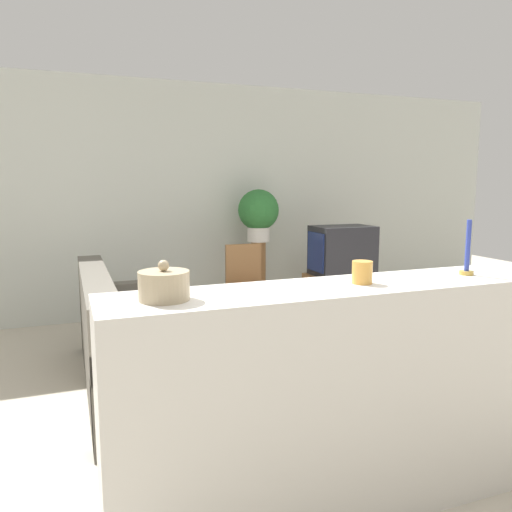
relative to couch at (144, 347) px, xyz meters
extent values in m
plane|color=beige|center=(0.67, -1.39, -0.30)|extent=(14.00, 14.00, 0.00)
cube|color=silver|center=(0.67, 2.04, 1.05)|extent=(9.00, 0.06, 2.70)
cube|color=#605B51|center=(0.05, 0.00, -0.08)|extent=(0.97, 2.09, 0.45)
cube|color=#605B51|center=(-0.33, 0.00, 0.37)|extent=(0.20, 2.09, 0.43)
cube|color=#605B51|center=(0.05, -0.97, 0.01)|extent=(0.97, 0.16, 0.62)
cube|color=#605B51|center=(0.05, 0.97, 0.01)|extent=(0.97, 0.16, 0.62)
cube|color=olive|center=(2.33, 0.99, -0.03)|extent=(0.74, 0.50, 0.54)
cube|color=#232328|center=(2.33, 0.99, 0.51)|extent=(0.65, 0.43, 0.54)
cube|color=navy|center=(2.00, 0.99, 0.51)|extent=(0.02, 0.36, 0.42)
cube|color=olive|center=(1.24, 1.02, 0.15)|extent=(0.44, 0.44, 0.04)
cube|color=olive|center=(1.24, 1.22, 0.39)|extent=(0.40, 0.04, 0.44)
cylinder|color=olive|center=(1.05, 0.83, -0.09)|extent=(0.04, 0.04, 0.43)
cylinder|color=olive|center=(1.43, 0.83, -0.09)|extent=(0.04, 0.04, 0.43)
cylinder|color=olive|center=(1.05, 1.21, -0.09)|extent=(0.04, 0.04, 0.43)
cylinder|color=olive|center=(1.43, 1.21, -0.09)|extent=(0.04, 0.04, 0.43)
cylinder|color=olive|center=(1.57, 1.61, 0.14)|extent=(0.17, 0.17, 0.88)
cylinder|color=white|center=(1.57, 1.61, 0.66)|extent=(0.26, 0.26, 0.17)
sphere|color=#2D7033|center=(1.57, 1.61, 0.94)|extent=(0.47, 0.47, 0.47)
cube|color=silver|center=(0.67, -1.83, 0.25)|extent=(2.21, 0.44, 1.09)
cylinder|color=tan|center=(-0.16, -1.83, 0.85)|extent=(0.20, 0.20, 0.12)
sphere|color=tan|center=(-0.16, -1.83, 0.93)|extent=(0.04, 0.04, 0.04)
cylinder|color=gold|center=(0.76, -1.83, 0.85)|extent=(0.09, 0.09, 0.11)
cylinder|color=#B7933D|center=(1.37, -1.83, 0.80)|extent=(0.07, 0.07, 0.02)
cylinder|color=#2D3D9E|center=(1.37, -1.83, 0.94)|extent=(0.02, 0.02, 0.26)
camera|label=1|loc=(-0.51, -3.77, 1.26)|focal=35.00mm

